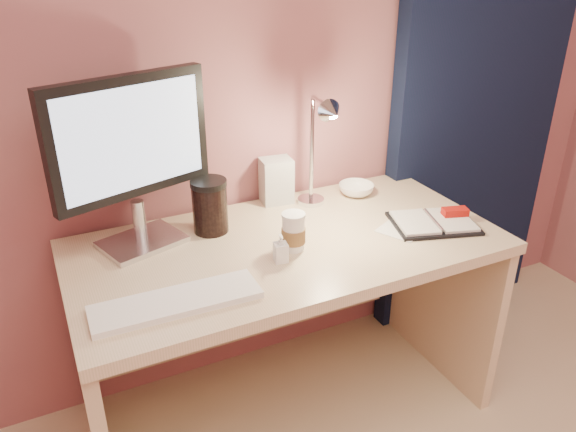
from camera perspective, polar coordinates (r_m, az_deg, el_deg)
name	(u,v)px	position (r m, az deg, el deg)	size (l,w,h in m)	color
room	(465,72)	(2.46, 17.54, 13.75)	(3.50, 3.50, 3.50)	#C6B28E
desk	(279,288)	(2.01, -0.95, -7.36)	(1.40, 0.70, 0.73)	beige
monitor	(130,149)	(1.75, -15.76, 6.60)	(0.50, 0.25, 0.55)	silver
keyboard	(176,302)	(1.56, -11.26, -8.54)	(0.46, 0.13, 0.02)	white
planner	(435,222)	(2.01, 14.73, -0.55)	(0.33, 0.28, 0.04)	black
paper_a	(401,230)	(1.95, 11.43, -1.36)	(0.14, 0.14, 0.00)	silver
paper_b	(414,218)	(2.04, 12.64, -0.24)	(0.13, 0.13, 0.00)	silver
coffee_cup	(293,232)	(1.77, 0.55, -1.68)	(0.08, 0.08, 0.12)	white
bowl	(356,189)	(2.19, 6.96, 2.70)	(0.14, 0.14, 0.04)	white
lotion_bottle	(281,248)	(1.70, -0.74, -3.28)	(0.04, 0.04, 0.09)	white
dark_jar	(210,209)	(1.89, -7.93, 0.74)	(0.12, 0.12, 0.17)	black
product_box	(276,181)	(2.09, -1.19, 3.62)	(0.11, 0.09, 0.17)	#BBBCB7
desk_lamp	(330,142)	(1.93, 4.31, 7.51)	(0.11, 0.27, 0.43)	silver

